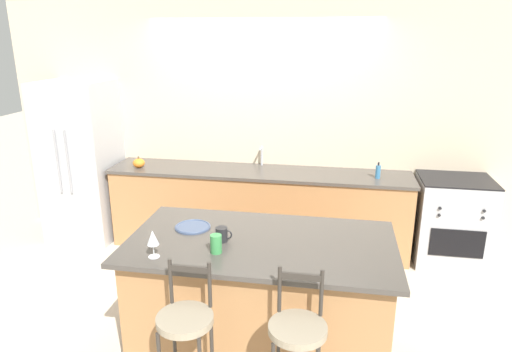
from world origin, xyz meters
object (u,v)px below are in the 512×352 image
at_px(wine_glass, 153,238).
at_px(coffee_mug, 222,234).
at_px(bar_stool_far, 297,347).
at_px(dinner_plate, 193,227).
at_px(soap_bottle, 378,172).
at_px(bar_stool_near, 186,337).
at_px(refrigerator, 82,161).
at_px(oven_range, 451,221).
at_px(tumbler_cup, 216,244).
at_px(pumpkin_decoration, 139,163).

height_order(wine_glass, coffee_mug, wine_glass).
distance_m(bar_stool_far, dinner_plate, 1.26).
xyz_separation_m(wine_glass, soap_bottle, (1.60, 2.09, -0.08)).
height_order(dinner_plate, soap_bottle, soap_bottle).
bearing_deg(bar_stool_far, coffee_mug, 133.23).
bearing_deg(wine_glass, bar_stool_near, -47.49).
relative_size(coffee_mug, soap_bottle, 0.70).
relative_size(bar_stool_near, soap_bottle, 6.10).
xyz_separation_m(refrigerator, bar_stool_near, (2.06, -2.45, -0.33)).
distance_m(bar_stool_near, wine_glass, 0.67).
xyz_separation_m(bar_stool_near, bar_stool_far, (0.66, 0.03, 0.00)).
xyz_separation_m(oven_range, tumbler_cup, (-2.00, -2.01, 0.52)).
relative_size(coffee_mug, tumbler_cup, 0.94).
distance_m(bar_stool_far, coffee_mug, 0.96).
bearing_deg(bar_stool_near, refrigerator, 130.09).
height_order(bar_stool_far, tumbler_cup, tumbler_cup).
bearing_deg(tumbler_cup, wine_glass, -161.09).
bearing_deg(soap_bottle, coffee_mug, -124.24).
xyz_separation_m(bar_stool_near, soap_bottle, (1.27, 2.45, 0.38)).
bearing_deg(soap_bottle, oven_range, 3.69).
relative_size(refrigerator, wine_glass, 9.65).
bearing_deg(oven_range, soap_bottle, -176.31).
bearing_deg(coffee_mug, dinner_plate, 145.74).
bearing_deg(wine_glass, bar_stool_far, -18.42).
xyz_separation_m(refrigerator, coffee_mug, (2.12, -1.78, 0.05)).
xyz_separation_m(bar_stool_far, pumpkin_decoration, (-2.00, 2.37, 0.36)).
height_order(oven_range, tumbler_cup, tumbler_cup).
height_order(refrigerator, bar_stool_far, refrigerator).
bearing_deg(dinner_plate, wine_glass, -102.11).
bearing_deg(oven_range, pumpkin_decoration, -178.20).
distance_m(dinner_plate, tumbler_cup, 0.47).
bearing_deg(refrigerator, dinner_plate, -40.81).
relative_size(dinner_plate, coffee_mug, 2.26).
bearing_deg(bar_stool_near, soap_bottle, 62.54).
bearing_deg(bar_stool_far, bar_stool_near, -177.78).
bearing_deg(coffee_mug, pumpkin_decoration, 128.96).
xyz_separation_m(coffee_mug, pumpkin_decoration, (-1.39, 1.72, -0.02)).
xyz_separation_m(oven_range, dinner_plate, (-2.28, -1.64, 0.46)).
bearing_deg(soap_bottle, tumbler_cup, -121.65).
distance_m(oven_range, tumbler_cup, 2.88).
bearing_deg(oven_range, bar_stool_far, -119.50).
xyz_separation_m(refrigerator, bar_stool_far, (2.73, -2.42, -0.33)).
bearing_deg(wine_glass, soap_bottle, 52.63).
bearing_deg(wine_glass, pumpkin_decoration, 116.33).
distance_m(tumbler_cup, soap_bottle, 2.30).
bearing_deg(bar_stool_far, dinner_plate, 136.68).
relative_size(wine_glass, coffee_mug, 1.58).
bearing_deg(bar_stool_near, pumpkin_decoration, 119.14).
distance_m(oven_range, dinner_plate, 2.85).
relative_size(bar_stool_far, coffee_mug, 8.66).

